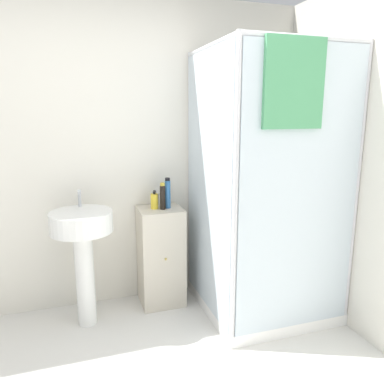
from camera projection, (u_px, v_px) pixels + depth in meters
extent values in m
cube|color=silver|center=(105.00, 156.00, 3.03)|extent=(6.40, 0.06, 2.50)
cube|color=white|center=(260.00, 300.00, 3.17)|extent=(0.98, 0.98, 0.09)
cylinder|color=silver|center=(285.00, 173.00, 3.53)|extent=(0.04, 0.04, 2.07)
cylinder|color=silver|center=(190.00, 178.00, 3.25)|extent=(0.04, 0.04, 2.07)
cylinder|color=silver|center=(356.00, 193.00, 2.66)|extent=(0.04, 0.04, 2.07)
cylinder|color=silver|center=(235.00, 203.00, 2.38)|extent=(0.04, 0.04, 2.07)
cylinder|color=silver|center=(309.00, 37.00, 2.30)|extent=(0.94, 0.04, 0.04)
cylinder|color=silver|center=(243.00, 57.00, 3.17)|extent=(0.94, 0.04, 0.04)
cylinder|color=silver|center=(211.00, 46.00, 2.60)|extent=(0.04, 0.94, 0.04)
cylinder|color=silver|center=(325.00, 52.00, 2.88)|extent=(0.04, 0.94, 0.04)
cube|color=silver|center=(300.00, 195.00, 2.50)|extent=(0.90, 0.01, 1.95)
cube|color=silver|center=(208.00, 186.00, 2.80)|extent=(0.01, 0.90, 1.95)
cylinder|color=#B7BABF|center=(266.00, 193.00, 3.44)|extent=(0.02, 0.02, 1.55)
cylinder|color=#B7BABF|center=(273.00, 104.00, 3.23)|extent=(0.07, 0.07, 0.04)
cube|color=#4C9966|center=(294.00, 83.00, 2.30)|extent=(0.42, 0.03, 0.55)
cube|color=beige|center=(161.00, 256.00, 3.15)|extent=(0.36, 0.33, 0.83)
sphere|color=gold|center=(166.00, 259.00, 2.97)|extent=(0.02, 0.02, 0.02)
cylinder|color=white|center=(85.00, 278.00, 2.82)|extent=(0.14, 0.14, 0.74)
cylinder|color=white|center=(81.00, 222.00, 2.73)|extent=(0.45, 0.45, 0.15)
cylinder|color=#B7BABF|center=(80.00, 198.00, 2.85)|extent=(0.02, 0.02, 0.13)
cube|color=#B7BABF|center=(79.00, 192.00, 2.80)|extent=(0.02, 0.07, 0.02)
cylinder|color=yellow|center=(154.00, 201.00, 3.04)|extent=(0.06, 0.06, 0.12)
cylinder|color=black|center=(154.00, 193.00, 3.03)|extent=(0.02, 0.02, 0.02)
cube|color=black|center=(155.00, 191.00, 3.01)|extent=(0.02, 0.03, 0.01)
cylinder|color=black|center=(163.00, 198.00, 3.01)|extent=(0.04, 0.04, 0.19)
cylinder|color=gold|center=(162.00, 184.00, 2.99)|extent=(0.04, 0.04, 0.02)
cylinder|color=#2D66A3|center=(168.00, 194.00, 3.05)|extent=(0.05, 0.05, 0.23)
cylinder|color=black|center=(167.00, 179.00, 3.02)|extent=(0.04, 0.04, 0.02)
cylinder|color=beige|center=(156.00, 200.00, 3.11)|extent=(0.05, 0.05, 0.11)
cylinder|color=silver|center=(156.00, 192.00, 3.10)|extent=(0.02, 0.02, 0.02)
cube|color=silver|center=(156.00, 191.00, 3.08)|extent=(0.01, 0.03, 0.01)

